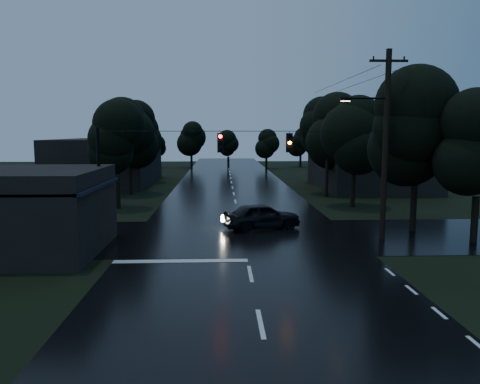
{
  "coord_description": "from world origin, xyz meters",
  "views": [
    {
      "loc": [
        -1.16,
        -13.4,
        5.74
      ],
      "look_at": [
        -0.1,
        12.92,
        2.37
      ],
      "focal_mm": 35.0,
      "sensor_mm": 36.0,
      "label": 1
    }
  ],
  "objects": [
    {
      "name": "building_far_right",
      "position": [
        14.0,
        34.0,
        2.2
      ],
      "size": [
        10.0,
        14.0,
        4.4
      ],
      "primitive_type": "cube",
      "color": "black",
      "rests_on": "ground"
    },
    {
      "name": "span_signals",
      "position": [
        0.56,
        10.99,
        5.24
      ],
      "size": [
        15.0,
        0.37,
        1.12
      ],
      "color": "black",
      "rests_on": "ground"
    },
    {
      "name": "tree_left_c",
      "position": [
        -10.2,
        40.0,
        5.99
      ],
      "size": [
        4.48,
        4.48,
        9.44
      ],
      "color": "black",
      "rests_on": "ground"
    },
    {
      "name": "cross_street",
      "position": [
        0.0,
        12.0,
        0.0
      ],
      "size": [
        60.0,
        9.0,
        0.02
      ],
      "primitive_type": "cube",
      "color": "black",
      "rests_on": "ground"
    },
    {
      "name": "tree_right_b",
      "position": [
        9.6,
        30.0,
        5.99
      ],
      "size": [
        4.48,
        4.48,
        9.44
      ],
      "color": "black",
      "rests_on": "ground"
    },
    {
      "name": "utility_pole_main",
      "position": [
        7.41,
        11.0,
        5.26
      ],
      "size": [
        3.5,
        0.3,
        10.0
      ],
      "color": "black",
      "rests_on": "ground"
    },
    {
      "name": "building_far_left",
      "position": [
        -14.0,
        40.0,
        2.5
      ],
      "size": [
        10.0,
        16.0,
        5.0
      ],
      "primitive_type": "cube",
      "color": "black",
      "rests_on": "ground"
    },
    {
      "name": "main_road",
      "position": [
        0.0,
        30.0,
        0.0
      ],
      "size": [
        12.0,
        120.0,
        0.02
      ],
      "primitive_type": "cube",
      "color": "black",
      "rests_on": "ground"
    },
    {
      "name": "tree_right_a",
      "position": [
        9.0,
        22.0,
        5.62
      ],
      "size": [
        4.2,
        4.2,
        8.85
      ],
      "color": "black",
      "rests_on": "ground"
    },
    {
      "name": "anchor_pole_left",
      "position": [
        -7.5,
        11.0,
        3.0
      ],
      "size": [
        0.18,
        0.18,
        6.0
      ],
      "primitive_type": "cylinder",
      "color": "black",
      "rests_on": "ground"
    },
    {
      "name": "utility_pole_far",
      "position": [
        8.3,
        28.0,
        3.88
      ],
      "size": [
        2.0,
        0.3,
        7.5
      ],
      "color": "black",
      "rests_on": "ground"
    },
    {
      "name": "tree_corner_far",
      "position": [
        12.0,
        10.0,
        5.24
      ],
      "size": [
        3.92,
        3.92,
        8.26
      ],
      "color": "black",
      "rests_on": "ground"
    },
    {
      "name": "tree_left_a",
      "position": [
        -9.0,
        22.0,
        5.24
      ],
      "size": [
        3.92,
        3.92,
        8.26
      ],
      "color": "black",
      "rests_on": "ground"
    },
    {
      "name": "car",
      "position": [
        1.25,
        14.02,
        0.78
      ],
      "size": [
        4.94,
        3.11,
        1.57
      ],
      "primitive_type": "imported",
      "rotation": [
        0.0,
        0.0,
        1.87
      ],
      "color": "black",
      "rests_on": "ground"
    },
    {
      "name": "tree_left_b",
      "position": [
        -9.6,
        30.0,
        5.62
      ],
      "size": [
        4.2,
        4.2,
        8.85
      ],
      "color": "black",
      "rests_on": "ground"
    },
    {
      "name": "tree_corner_near",
      "position": [
        10.0,
        13.0,
        5.99
      ],
      "size": [
        4.48,
        4.48,
        9.44
      ],
      "color": "black",
      "rests_on": "ground"
    },
    {
      "name": "tree_right_c",
      "position": [
        10.2,
        40.0,
        6.37
      ],
      "size": [
        4.76,
        4.76,
        10.03
      ],
      "color": "black",
      "rests_on": "ground"
    },
    {
      "name": "ground",
      "position": [
        0.0,
        0.0,
        0.0
      ],
      "size": [
        160.0,
        160.0,
        0.0
      ],
      "primitive_type": "plane",
      "color": "black",
      "rests_on": "ground"
    }
  ]
}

